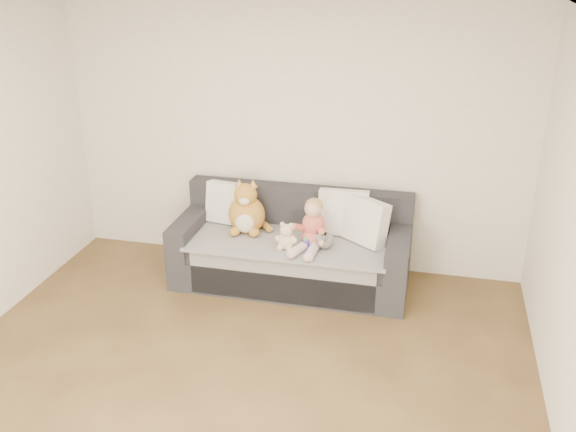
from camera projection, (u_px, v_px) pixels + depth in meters
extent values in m
plane|color=brown|center=(213.00, 418.00, 4.41)|extent=(5.00, 5.00, 0.00)
plane|color=white|center=(191.00, 28.00, 3.39)|extent=(5.00, 5.00, 0.00)
plane|color=silver|center=(294.00, 137.00, 6.14)|extent=(4.50, 0.00, 4.50)
cube|color=#25262A|center=(292.00, 268.00, 6.15)|extent=(2.20, 0.90, 0.30)
cube|color=#25262A|center=(291.00, 248.00, 6.03)|extent=(1.90, 0.80, 0.15)
cube|color=#25262A|center=(300.00, 206.00, 6.26)|extent=(2.20, 0.20, 0.40)
cube|color=#25262A|center=(192.00, 229.00, 6.24)|extent=(0.20, 0.90, 0.30)
cube|color=#25262A|center=(399.00, 250.00, 5.82)|extent=(0.20, 0.90, 0.30)
cube|color=#9C9C9F|center=(290.00, 240.00, 5.98)|extent=(1.85, 0.88, 0.02)
cube|color=#9C9C9F|center=(281.00, 282.00, 5.72)|extent=(1.70, 0.02, 0.41)
cube|color=white|center=(229.00, 203.00, 6.27)|extent=(0.47, 0.26, 0.42)
cube|color=white|center=(343.00, 212.00, 6.02)|extent=(0.47, 0.23, 0.44)
cube|color=white|center=(365.00, 221.00, 5.85)|extent=(0.49, 0.43, 0.43)
ellipsoid|color=#CF5B49|center=(313.00, 237.00, 5.81)|extent=(0.22, 0.18, 0.18)
ellipsoid|color=#CF5B49|center=(314.00, 224.00, 5.77)|extent=(0.21, 0.18, 0.23)
ellipsoid|color=#DBAA8C|center=(313.00, 209.00, 5.70)|extent=(0.16, 0.16, 0.16)
ellipsoid|color=tan|center=(314.00, 205.00, 5.71)|extent=(0.16, 0.16, 0.13)
cylinder|color=#CF5B49|center=(300.00, 227.00, 5.76)|extent=(0.15, 0.22, 0.14)
cylinder|color=#CF5B49|center=(322.00, 231.00, 5.68)|extent=(0.09, 0.22, 0.14)
ellipsoid|color=#DBAA8C|center=(293.00, 238.00, 5.73)|extent=(0.05, 0.05, 0.05)
ellipsoid|color=#DBAA8C|center=(321.00, 243.00, 5.63)|extent=(0.05, 0.05, 0.05)
cylinder|color=#E5B2C6|center=(299.00, 249.00, 5.70)|extent=(0.17, 0.29, 0.09)
cylinder|color=#E5B2C6|center=(312.00, 251.00, 5.65)|extent=(0.09, 0.28, 0.09)
ellipsoid|color=#DBAA8C|center=(291.00, 256.00, 5.59)|extent=(0.06, 0.09, 0.05)
ellipsoid|color=#DBAA8C|center=(308.00, 259.00, 5.53)|extent=(0.06, 0.09, 0.05)
ellipsoid|color=#BC7E29|center=(247.00, 215.00, 6.10)|extent=(0.36, 0.30, 0.37)
ellipsoid|color=beige|center=(245.00, 222.00, 6.00)|extent=(0.19, 0.08, 0.21)
ellipsoid|color=#BC7E29|center=(246.00, 195.00, 5.99)|extent=(0.22, 0.22, 0.22)
ellipsoid|color=beige|center=(244.00, 201.00, 5.92)|extent=(0.10, 0.07, 0.07)
cone|color=#BC7E29|center=(239.00, 183.00, 5.99)|extent=(0.09, 0.09, 0.07)
cone|color=pink|center=(239.00, 184.00, 5.98)|extent=(0.06, 0.06, 0.05)
cone|color=#BC7E29|center=(253.00, 183.00, 5.98)|extent=(0.09, 0.09, 0.07)
cone|color=pink|center=(253.00, 184.00, 5.97)|extent=(0.06, 0.06, 0.05)
ellipsoid|color=#BC7E29|center=(235.00, 231.00, 6.03)|extent=(0.10, 0.12, 0.08)
ellipsoid|color=#BC7E29|center=(254.00, 232.00, 6.01)|extent=(0.10, 0.12, 0.08)
cylinder|color=#BC7E29|center=(265.00, 225.00, 6.18)|extent=(0.20, 0.23, 0.09)
ellipsoid|color=beige|center=(287.00, 241.00, 5.76)|extent=(0.16, 0.14, 0.16)
ellipsoid|color=beige|center=(286.00, 230.00, 5.71)|extent=(0.12, 0.12, 0.12)
ellipsoid|color=beige|center=(282.00, 224.00, 5.71)|extent=(0.04, 0.04, 0.04)
ellipsoid|color=beige|center=(291.00, 225.00, 5.69)|extent=(0.04, 0.04, 0.04)
ellipsoid|color=beige|center=(285.00, 234.00, 5.67)|extent=(0.04, 0.04, 0.04)
ellipsoid|color=beige|center=(278.00, 238.00, 5.75)|extent=(0.06, 0.06, 0.06)
ellipsoid|color=beige|center=(294.00, 240.00, 5.71)|extent=(0.06, 0.06, 0.06)
ellipsoid|color=beige|center=(280.00, 248.00, 5.75)|extent=(0.06, 0.06, 0.06)
ellipsoid|color=beige|center=(290.00, 249.00, 5.72)|extent=(0.06, 0.06, 0.06)
ellipsoid|color=white|center=(325.00, 240.00, 5.79)|extent=(0.16, 0.20, 0.14)
ellipsoid|color=white|center=(321.00, 238.00, 5.69)|extent=(0.09, 0.09, 0.09)
ellipsoid|color=black|center=(318.00, 232.00, 5.70)|extent=(0.03, 0.03, 0.03)
ellipsoid|color=black|center=(325.00, 234.00, 5.67)|extent=(0.03, 0.03, 0.03)
cylinder|color=#55399C|center=(306.00, 244.00, 5.77)|extent=(0.08, 0.08, 0.09)
cone|color=#3DA06B|center=(306.00, 238.00, 5.74)|extent=(0.07, 0.07, 0.04)
cylinder|color=#3DA06B|center=(301.00, 243.00, 5.78)|extent=(0.02, 0.02, 0.06)
cylinder|color=#3DA06B|center=(311.00, 244.00, 5.75)|extent=(0.02, 0.02, 0.06)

